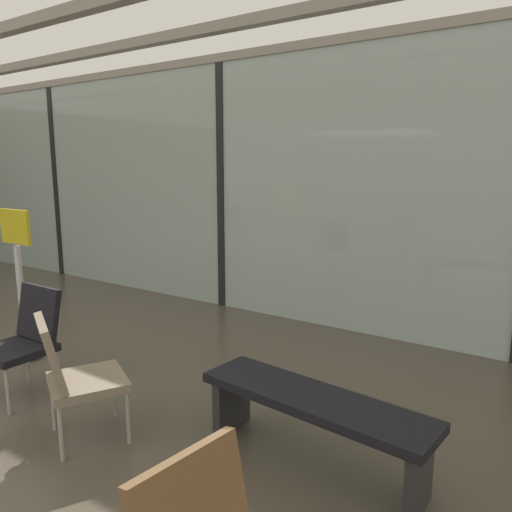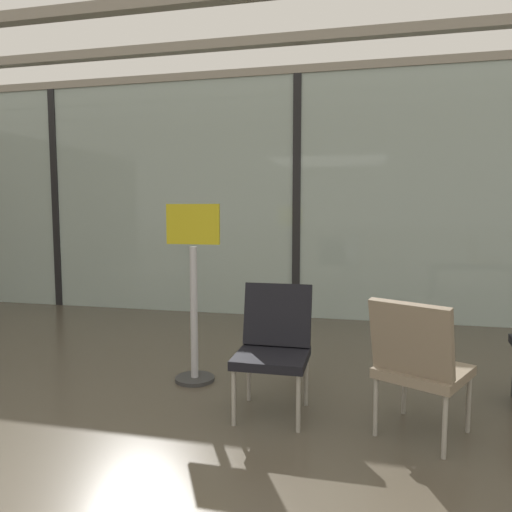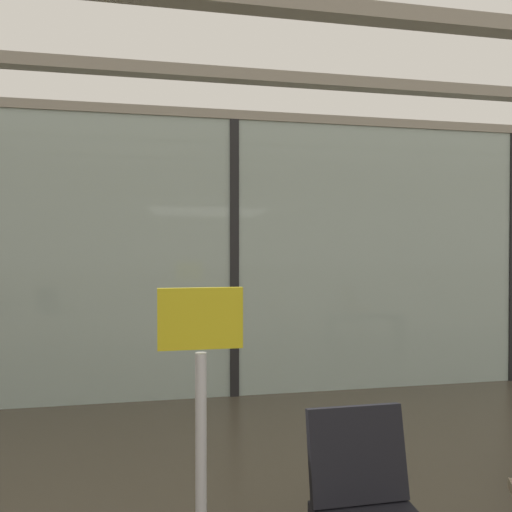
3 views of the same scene
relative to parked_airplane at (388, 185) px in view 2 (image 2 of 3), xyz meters
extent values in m
cube|color=#A3B7B2|center=(-1.35, -5.66, -0.44)|extent=(14.00, 0.08, 3.09)
cube|color=black|center=(-4.85, -5.66, -0.44)|extent=(0.10, 0.12, 3.09)
cube|color=black|center=(-1.35, -5.66, -0.44)|extent=(0.10, 0.12, 3.09)
cube|color=gray|center=(-1.35, -6.76, 1.15)|extent=(13.72, 0.12, 0.10)
cube|color=gray|center=(-1.35, -5.66, 1.15)|extent=(13.72, 0.12, 0.10)
ellipsoid|color=#B2BCD6|center=(0.29, 0.00, 0.00)|extent=(10.42, 3.97, 3.97)
sphere|color=gray|center=(-4.51, 0.00, 0.00)|extent=(2.18, 2.18, 2.18)
sphere|color=black|center=(-2.58, -1.82, 0.30)|extent=(0.28, 0.28, 0.28)
sphere|color=black|center=(-1.68, -1.82, 0.30)|extent=(0.28, 0.28, 0.28)
sphere|color=black|center=(-0.78, -1.82, 0.30)|extent=(0.28, 0.28, 0.28)
sphere|color=black|center=(0.12, -1.82, 0.30)|extent=(0.28, 0.28, 0.28)
sphere|color=black|center=(1.02, -1.82, 0.30)|extent=(0.28, 0.28, 0.28)
sphere|color=black|center=(1.92, -1.82, 0.30)|extent=(0.28, 0.28, 0.28)
cube|color=#7F705B|center=(-0.11, -8.76, -1.58)|extent=(0.65, 0.65, 0.06)
cube|color=#7F705B|center=(-0.21, -8.95, -1.33)|extent=(0.49, 0.35, 0.44)
cylinder|color=gray|center=(0.17, -8.67, -1.80)|extent=(0.03, 0.03, 0.37)
cylinder|color=gray|center=(-0.20, -8.48, -1.80)|extent=(0.03, 0.03, 0.37)
cylinder|color=gray|center=(-0.03, -9.04, -1.80)|extent=(0.03, 0.03, 0.37)
cylinder|color=gray|center=(-0.40, -8.85, -1.80)|extent=(0.03, 0.03, 0.37)
cube|color=black|center=(-1.08, -8.70, -1.58)|extent=(0.48, 0.48, 0.06)
cube|color=black|center=(-1.08, -8.49, -1.33)|extent=(0.48, 0.14, 0.44)
cylinder|color=gray|center=(-1.29, -8.91, -1.80)|extent=(0.03, 0.03, 0.37)
cylinder|color=gray|center=(-0.87, -8.91, -1.80)|extent=(0.03, 0.03, 0.37)
cylinder|color=gray|center=(-1.29, -8.49, -1.80)|extent=(0.03, 0.03, 0.37)
cylinder|color=gray|center=(-0.87, -8.49, -1.80)|extent=(0.03, 0.03, 0.37)
cylinder|color=#333333|center=(-1.82, -8.20, -1.97)|extent=(0.32, 0.32, 0.03)
cylinder|color=#B2B2B7|center=(-1.82, -8.20, -1.43)|extent=(0.06, 0.06, 1.10)
cube|color=gold|center=(-1.82, -8.20, -0.70)|extent=(0.44, 0.03, 0.32)
camera|label=1|loc=(2.57, -10.70, -0.14)|focal=34.52mm
camera|label=2|loc=(-0.48, -11.77, -0.59)|focal=33.46mm
camera|label=3|loc=(-1.90, -10.43, -0.35)|focal=30.03mm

